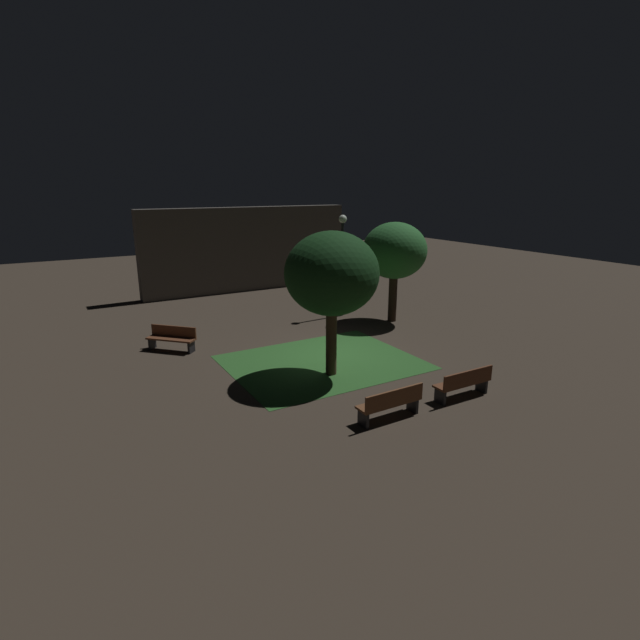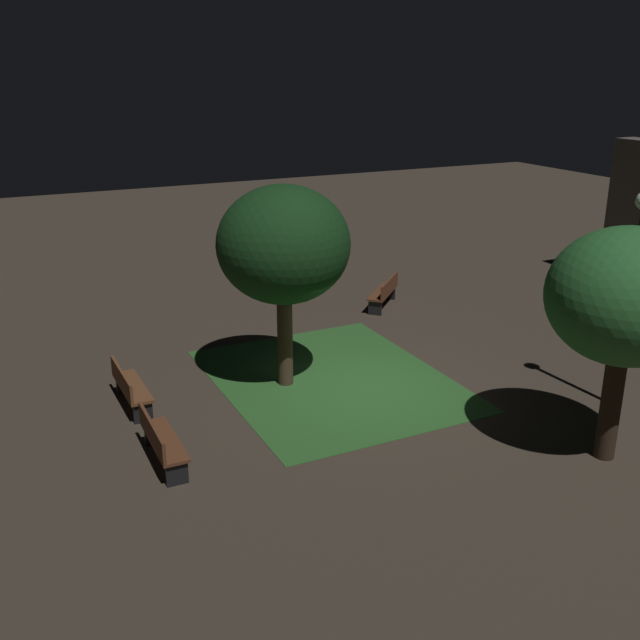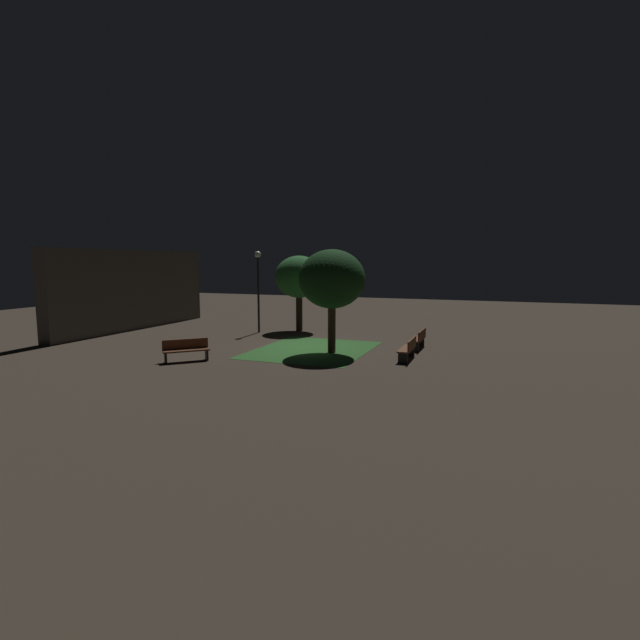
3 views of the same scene
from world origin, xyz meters
The scene contains 8 objects.
ground_plane centered at (0.00, 0.00, 0.00)m, with size 60.00×60.00×0.00m, color #3D3328.
grass_lawn centered at (-0.69, -0.35, 0.01)m, with size 6.20×4.98×0.01m, color #2D6028.
bench_lawn_edge centered at (-1.29, -4.81, 0.48)m, with size 1.81×0.50×0.88m.
bench_back_row centered at (1.29, -4.81, 0.48)m, with size 1.80×0.50×0.88m.
bench_corner centered at (-4.75, 3.49, 0.48)m, with size 1.60×1.62×0.88m.
tree_right_canopy centered at (-0.97, -1.38, 3.20)m, with size 2.87×2.87×4.51m.
tree_near_wall centered at (4.61, 2.61, 3.07)m, with size 2.75×2.75×4.31m.
lamp_post_path_center centered at (3.16, 4.45, 3.09)m, with size 0.36×0.36×4.55m.
Camera 2 is at (13.01, -7.34, 6.86)m, focal length 41.01 mm.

